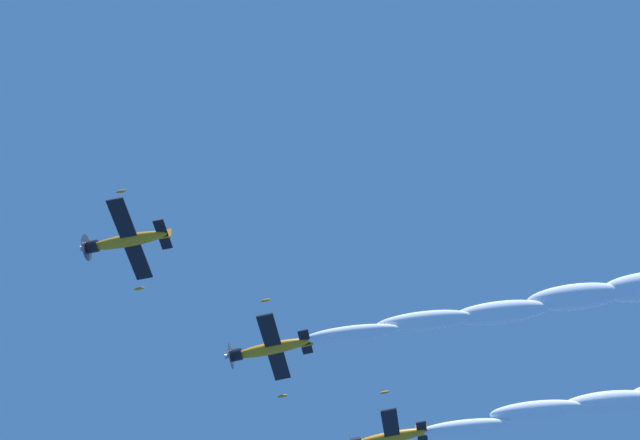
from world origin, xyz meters
TOP-DOWN VIEW (x-y plane):
  - airplane_lead at (1.19, -5.23)m, footprint 8.66×7.95m
  - airplane_left_wingman at (11.20, -17.32)m, footprint 8.48×7.95m
  - airplane_right_wingman at (21.25, -27.83)m, footprint 8.50×7.96m

SIDE VIEW (x-z plane):
  - airplane_left_wingman at x=11.20m, z-range 56.73..60.09m
  - airplane_right_wingman at x=21.25m, z-range 56.93..60.21m
  - airplane_lead at x=1.19m, z-range 58.98..62.00m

